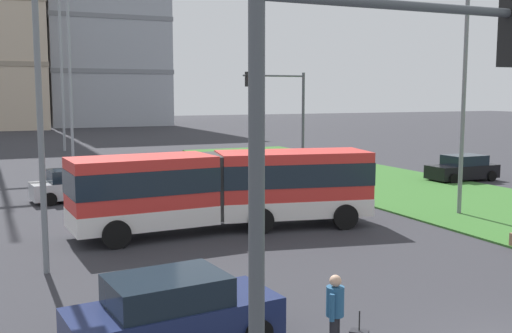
{
  "coord_description": "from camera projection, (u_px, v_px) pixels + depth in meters",
  "views": [
    {
      "loc": [
        -9.81,
        -8.18,
        5.31
      ],
      "look_at": [
        0.48,
        14.99,
        2.2
      ],
      "focal_mm": 41.97,
      "sensor_mm": 36.0,
      "label": 1
    }
  ],
  "objects": [
    {
      "name": "articulated_bus",
      "position": [
        225.0,
        188.0,
        23.18
      ],
      "size": [
        11.98,
        3.69,
        3.0
      ],
      "color": "red",
      "rests_on": "ground"
    },
    {
      "name": "car_black_sedan",
      "position": [
        463.0,
        169.0,
        36.42
      ],
      "size": [
        4.42,
        2.07,
        1.58
      ],
      "color": "black",
      "rests_on": "ground"
    },
    {
      "name": "car_navy_sedan",
      "position": [
        172.0,
        314.0,
        12.44
      ],
      "size": [
        4.56,
        2.39,
        1.58
      ],
      "color": "#19234C",
      "rests_on": "ground"
    },
    {
      "name": "car_silver_hatch",
      "position": [
        77.0,
        185.0,
        29.74
      ],
      "size": [
        4.54,
        2.34,
        1.58
      ],
      "color": "#B7BABF",
      "rests_on": "ground"
    },
    {
      "name": "pedestrian_crossing",
      "position": [
        335.0,
        311.0,
        11.91
      ],
      "size": [
        0.44,
        0.44,
        1.74
      ],
      "color": "black",
      "rests_on": "ground"
    },
    {
      "name": "traffic_light_near_left",
      "position": [
        355.0,
        185.0,
        6.2
      ],
      "size": [
        3.64,
        0.28,
        6.41
      ],
      "color": "#474C51",
      "rests_on": "ground"
    },
    {
      "name": "traffic_light_far_right",
      "position": [
        285.0,
        109.0,
        33.61
      ],
      "size": [
        3.79,
        0.28,
        6.47
      ],
      "color": "#474C51",
      "rests_on": "ground"
    },
    {
      "name": "streetlight_left",
      "position": [
        39.0,
        91.0,
        17.12
      ],
      "size": [
        0.7,
        0.28,
        9.83
      ],
      "color": "slate",
      "rests_on": "ground"
    },
    {
      "name": "streetlight_median",
      "position": [
        464.0,
        93.0,
        25.64
      ],
      "size": [
        0.7,
        0.28,
        9.78
      ],
      "color": "slate",
      "rests_on": "ground"
    }
  ]
}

